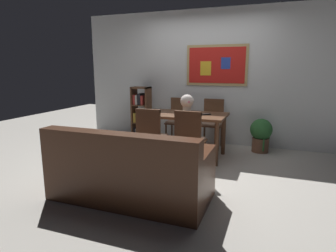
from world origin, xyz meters
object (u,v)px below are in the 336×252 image
dining_chair_far_left (178,117)px  potted_ivy (261,134)px  dining_chair_far_right (212,119)px  flower_vase (187,103)px  dining_chair_near_right (190,136)px  bookshelf (141,116)px  tv_remote (206,114)px  dining_table (184,120)px  leather_couch (128,174)px  dining_chair_near_left (151,133)px

dining_chair_far_left → potted_ivy: 1.59m
dining_chair_far_right → flower_vase: 0.92m
dining_chair_near_right → bookshelf: bookshelf is taller
flower_vase → tv_remote: size_ratio=2.28×
dining_chair_far_right → flower_vase: (-0.28, -0.78, 0.39)m
dining_table → flower_vase: (0.06, -0.02, 0.29)m
dining_chair_near_right → tv_remote: (0.07, 0.72, 0.21)m
dining_chair_near_right → flower_vase: flower_vase is taller
bookshelf → potted_ivy: bearing=-0.9°
dining_chair_far_left → dining_chair_far_right: bearing=1.6°
dining_chair_far_right → dining_chair_near_right: bearing=-90.9°
dining_chair_far_left → tv_remote: size_ratio=6.32×
flower_vase → tv_remote: bearing=3.2°
dining_table → dining_chair_far_right: 0.84m
leather_couch → bookshelf: 2.78m
dining_chair_far_left → bookshelf: bookshelf is taller
dining_table → dining_chair_near_right: dining_chair_near_right is taller
dining_chair_far_left → tv_remote: dining_chair_far_left is taller
dining_chair_far_right → dining_chair_near_right: same height
dining_chair_far_left → bookshelf: (-0.82, 0.00, -0.03)m
leather_couch → tv_remote: leather_couch is taller
dining_chair_near_left → tv_remote: size_ratio=6.32×
dining_table → dining_chair_far_left: (-0.34, 0.74, -0.09)m
leather_couch → bookshelf: (-1.07, 2.56, 0.20)m
bookshelf → flower_vase: 1.50m
potted_ivy → flower_vase: bearing=-148.2°
dining_chair_near_left → bookshelf: 1.71m
dining_chair_far_left → flower_vase: 0.95m
bookshelf → flower_vase: bearing=-32.1°
dining_chair_far_right → leather_couch: dining_chair_far_right is taller
dining_chair_far_right → potted_ivy: dining_chair_far_right is taller
dining_chair_near_right → dining_chair_far_left: same height
dining_chair_far_right → bookshelf: (-1.49, -0.02, -0.03)m
potted_ivy → tv_remote: 1.18m
dining_chair_near_left → potted_ivy: size_ratio=1.50×
leather_couch → tv_remote: size_ratio=12.50×
dining_chair_far_right → dining_chair_near_left: 1.61m
leather_couch → tv_remote: (0.48, 1.81, 0.44)m
dining_chair_near_left → potted_ivy: (1.52, 1.43, -0.21)m
dining_chair_near_right → dining_table: bearing=113.3°
dining_chair_near_right → leather_couch: dining_chair_near_right is taller
dining_chair_near_left → leather_couch: size_ratio=0.51×
flower_vase → tv_remote: (0.32, 0.02, -0.18)m
leather_couch → bookshelf: bearing=112.6°
bookshelf → dining_table: bearing=-32.6°
dining_table → tv_remote: tv_remote is taller
tv_remote → bookshelf: bearing=154.1°
leather_couch → potted_ivy: 2.85m
dining_chair_near_left → bookshelf: bookshelf is taller
dining_chair_far_left → tv_remote: bearing=-45.8°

